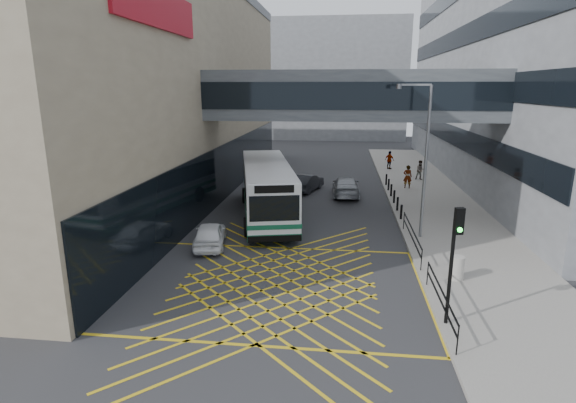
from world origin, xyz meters
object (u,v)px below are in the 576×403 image
(car_dark, at_px, (307,183))
(street_lamp, at_px, (423,152))
(pedestrian_b, at_px, (420,170))
(car_white, at_px, (210,234))
(traffic_light, at_px, (454,250))
(litter_bin, at_px, (457,268))
(pedestrian_a, at_px, (408,177))
(car_silver, at_px, (346,186))
(bus, at_px, (267,188))
(pedestrian_c, at_px, (390,160))

(car_dark, xyz_separation_m, street_lamp, (6.83, -10.92, 4.06))
(pedestrian_b, bearing_deg, car_white, -132.24)
(traffic_light, distance_m, litter_bin, 4.64)
(car_white, bearing_deg, street_lamp, -178.09)
(car_dark, relative_size, pedestrian_a, 2.32)
(street_lamp, xyz_separation_m, pedestrian_a, (1.09, 12.18, -3.65))
(street_lamp, xyz_separation_m, litter_bin, (0.77, -5.55, -4.06))
(litter_bin, distance_m, pedestrian_a, 17.74)
(street_lamp, bearing_deg, car_silver, 125.41)
(bus, distance_m, street_lamp, 9.94)
(traffic_light, bearing_deg, car_white, 132.04)
(bus, bearing_deg, car_dark, 61.78)
(pedestrian_b, distance_m, pedestrian_c, 5.50)
(car_dark, height_order, car_silver, car_silver)
(bus, xyz_separation_m, pedestrian_b, (11.48, 12.16, -0.83))
(car_dark, bearing_deg, street_lamp, 139.50)
(traffic_light, xyz_separation_m, litter_bin, (1.19, 3.91, -2.20))
(bus, height_order, traffic_light, traffic_light)
(street_lamp, bearing_deg, pedestrian_c, 102.62)
(bus, relative_size, car_silver, 2.56)
(bus, distance_m, car_dark, 7.73)
(traffic_light, bearing_deg, pedestrian_a, 72.13)
(pedestrian_c, bearing_deg, bus, 103.22)
(traffic_light, bearing_deg, pedestrian_c, 74.35)
(car_dark, distance_m, traffic_light, 21.48)
(car_white, distance_m, litter_bin, 11.99)
(bus, bearing_deg, street_lamp, -35.01)
(pedestrian_b, height_order, pedestrian_c, pedestrian_c)
(street_lamp, xyz_separation_m, pedestrian_c, (0.52, 20.77, -3.68))
(car_white, distance_m, traffic_light, 12.73)
(traffic_light, bearing_deg, street_lamp, 73.58)
(car_white, height_order, street_lamp, street_lamp)
(car_silver, xyz_separation_m, traffic_light, (3.37, -19.17, 2.10))
(pedestrian_a, bearing_deg, traffic_light, 90.59)
(bus, height_order, pedestrian_b, bus)
(street_lamp, height_order, litter_bin, street_lamp)
(bus, relative_size, street_lamp, 1.56)
(pedestrian_a, distance_m, pedestrian_c, 8.61)
(bus, distance_m, pedestrian_c, 19.61)
(car_dark, distance_m, pedestrian_c, 12.29)
(car_silver, distance_m, pedestrian_b, 8.81)
(car_white, relative_size, pedestrian_c, 2.32)
(car_dark, bearing_deg, pedestrian_b, -135.77)
(car_white, relative_size, pedestrian_a, 2.23)
(car_dark, relative_size, litter_bin, 4.26)
(traffic_light, distance_m, pedestrian_a, 21.77)
(car_dark, distance_m, car_silver, 3.27)
(street_lamp, bearing_deg, pedestrian_a, 98.92)
(car_silver, bearing_deg, car_dark, -23.79)
(car_dark, bearing_deg, pedestrian_c, -109.25)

